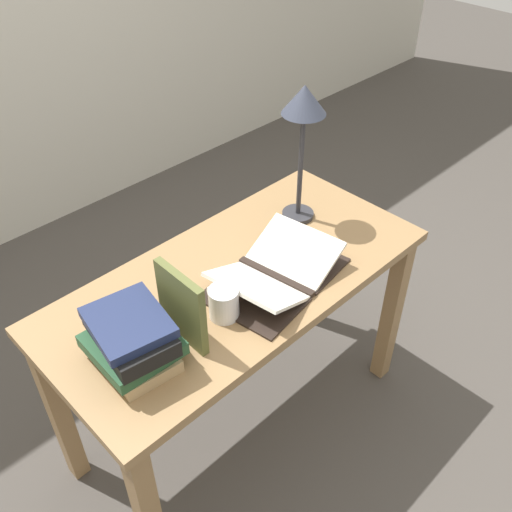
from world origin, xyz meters
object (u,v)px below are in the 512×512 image
open_book (276,273)px  book_stack_tall (131,339)px  reading_lamp (304,114)px  coffee_mug (223,303)px  book_standing_upright (182,307)px

open_book → book_stack_tall: bearing=166.8°
book_stack_tall → reading_lamp: bearing=10.0°
open_book → coffee_mug: 0.23m
book_stack_tall → coffee_mug: bearing=-8.7°
coffee_mug → open_book: bearing=0.7°
reading_lamp → coffee_mug: 0.68m
book_stack_tall → coffee_mug: (0.29, -0.05, -0.03)m
open_book → book_standing_upright: bearing=169.7°
open_book → book_standing_upright: 0.38m
book_stack_tall → book_standing_upright: 0.16m
book_standing_upright → reading_lamp: bearing=15.5°
book_stack_tall → book_standing_upright: bearing=-11.4°
book_stack_tall → reading_lamp: (0.84, 0.15, 0.33)m
book_standing_upright → coffee_mug: (0.14, -0.01, -0.07)m
reading_lamp → coffee_mug: reading_lamp is taller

